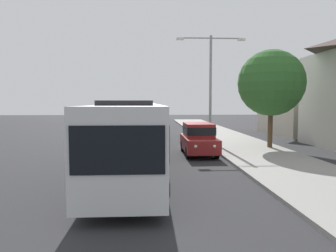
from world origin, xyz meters
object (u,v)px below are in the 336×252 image
Objects in this scene: streetlamp_mid at (211,77)px; roadside_tree at (271,83)px; white_suv at (199,138)px; bus_second_in_line at (141,119)px; bus_fourth_in_line at (146,111)px; bus_lead at (132,136)px; bus_middle at (144,114)px; box_truck_oncoming at (125,111)px.

streetlamp_mid reaches higher than roadside_tree.
roadside_tree is at bearing 19.98° from white_suv.
streetlamp_mid is at bearing 134.79° from roadside_tree.
roadside_tree reaches higher than bus_second_in_line.
bus_fourth_in_line is at bearing 95.91° from white_suv.
bus_fourth_in_line is 35.12m from roadside_tree.
bus_lead is 12.38m from streetlamp_mid.
bus_fourth_in_line is at bearing 90.00° from bus_middle.
white_suv is 0.57× the size of box_truck_oncoming.
box_truck_oncoming is 0.99× the size of streetlamp_mid.
roadside_tree is at bearing 39.18° from bus_lead.
streetlamp_mid is (8.70, -27.12, 3.34)m from box_truck_oncoming.
roadside_tree reaches higher than box_truck_oncoming.
streetlamp_mid is at bearing -72.48° from bus_middle.
bus_lead is at bearing -90.00° from bus_second_in_line.
roadside_tree is (5.12, 1.86, 3.40)m from white_suv.
bus_lead reaches higher than white_suv.
roadside_tree reaches higher than white_suv.
bus_fourth_in_line is 1.50× the size of box_truck_oncoming.
bus_second_in_line is at bearing -90.00° from bus_fourth_in_line.
bus_fourth_in_line is at bearing 100.06° from streetlamp_mid.
bus_second_in_line is at bearing 113.16° from white_suv.
streetlamp_mid reaches higher than bus_fourth_in_line.
white_suv is 0.57× the size of streetlamp_mid.
streetlamp_mid reaches higher than box_truck_oncoming.
roadside_tree is at bearing -66.78° from bus_middle.
box_truck_oncoming is at bearing 108.23° from bus_middle.
bus_lead is 37.89m from box_truck_oncoming.
white_suv is 33.18m from box_truck_oncoming.
streetlamp_mid is at bearing -79.94° from bus_fourth_in_line.
bus_second_in_line is at bearing 142.41° from roadside_tree.
streetlamp_mid reaches higher than bus_middle.
bus_lead is 27.73m from bus_middle.
streetlamp_mid is at bearing 63.07° from bus_lead.
bus_second_in_line is 24.01m from box_truck_oncoming.
bus_second_in_line is at bearing -82.10° from box_truck_oncoming.
roadside_tree is at bearing -45.21° from streetlamp_mid.
bus_fourth_in_line is 1.84× the size of roadside_tree.
streetlamp_mid is 4.89m from roadside_tree.
box_truck_oncoming is (-3.30, 23.78, 0.02)m from bus_second_in_line.
bus_lead is 2.68× the size of white_suv.
box_truck_oncoming is at bearing 102.18° from white_suv.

